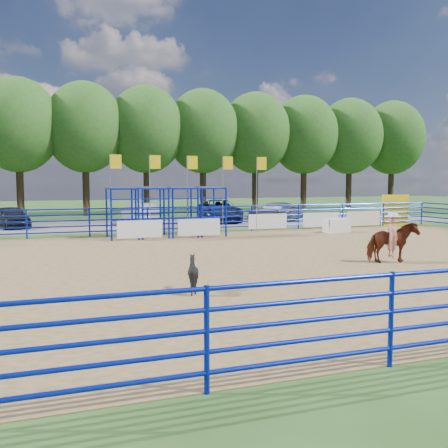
{
  "coord_description": "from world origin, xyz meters",
  "views": [
    {
      "loc": [
        -7.97,
        -16.28,
        2.9
      ],
      "look_at": [
        -1.86,
        1.0,
        1.3
      ],
      "focal_mm": 40.0,
      "sensor_mm": 36.0,
      "label": 1
    }
  ],
  "objects_px": {
    "announcer_table": "(337,225)",
    "car_d": "(274,211)",
    "calf": "(193,274)",
    "horse_and_rider": "(392,238)",
    "car_a": "(12,217)",
    "car_b": "(139,214)",
    "car_c": "(219,211)"
  },
  "relations": [
    {
      "from": "announcer_table",
      "to": "car_d",
      "type": "height_order",
      "value": "car_d"
    },
    {
      "from": "calf",
      "to": "car_d",
      "type": "relative_size",
      "value": 0.21
    },
    {
      "from": "horse_and_rider",
      "to": "car_a",
      "type": "distance_m",
      "value": 23.06
    },
    {
      "from": "car_b",
      "to": "car_c",
      "type": "xyz_separation_m",
      "value": [
        5.82,
        1.09,
        0.05
      ]
    },
    {
      "from": "car_a",
      "to": "car_b",
      "type": "bearing_deg",
      "value": -23.78
    },
    {
      "from": "horse_and_rider",
      "to": "car_a",
      "type": "height_order",
      "value": "horse_and_rider"
    },
    {
      "from": "calf",
      "to": "car_c",
      "type": "distance_m",
      "value": 22.33
    },
    {
      "from": "car_c",
      "to": "car_d",
      "type": "height_order",
      "value": "car_c"
    },
    {
      "from": "horse_and_rider",
      "to": "calf",
      "type": "height_order",
      "value": "horse_and_rider"
    },
    {
      "from": "calf",
      "to": "car_d",
      "type": "height_order",
      "value": "car_d"
    },
    {
      "from": "announcer_table",
      "to": "car_d",
      "type": "xyz_separation_m",
      "value": [
        0.52,
        9.23,
        0.26
      ]
    },
    {
      "from": "car_c",
      "to": "calf",
      "type": "bearing_deg",
      "value": -102.57
    },
    {
      "from": "announcer_table",
      "to": "car_b",
      "type": "bearing_deg",
      "value": 139.72
    },
    {
      "from": "calf",
      "to": "car_d",
      "type": "xyz_separation_m",
      "value": [
        12.18,
        20.91,
        0.17
      ]
    },
    {
      "from": "announcer_table",
      "to": "car_b",
      "type": "distance_m",
      "value": 12.57
    },
    {
      "from": "calf",
      "to": "car_d",
      "type": "bearing_deg",
      "value": -64.65
    },
    {
      "from": "car_b",
      "to": "car_d",
      "type": "bearing_deg",
      "value": -178.95
    },
    {
      "from": "horse_and_rider",
      "to": "car_c",
      "type": "xyz_separation_m",
      "value": [
        0.06,
        18.82,
        -0.1
      ]
    },
    {
      "from": "calf",
      "to": "car_a",
      "type": "height_order",
      "value": "car_a"
    },
    {
      "from": "calf",
      "to": "car_b",
      "type": "xyz_separation_m",
      "value": [
        2.06,
        19.8,
        0.24
      ]
    },
    {
      "from": "announcer_table",
      "to": "car_b",
      "type": "relative_size",
      "value": 0.33
    },
    {
      "from": "announcer_table",
      "to": "car_b",
      "type": "xyz_separation_m",
      "value": [
        -9.59,
        8.12,
        0.33
      ]
    },
    {
      "from": "announcer_table",
      "to": "car_c",
      "type": "xyz_separation_m",
      "value": [
        -3.76,
        9.21,
        0.38
      ]
    },
    {
      "from": "announcer_table",
      "to": "calf",
      "type": "distance_m",
      "value": 16.49
    },
    {
      "from": "car_c",
      "to": "car_d",
      "type": "relative_size",
      "value": 1.22
    },
    {
      "from": "car_b",
      "to": "horse_and_rider",
      "type": "bearing_deg",
      "value": 102.8
    },
    {
      "from": "announcer_table",
      "to": "car_c",
      "type": "distance_m",
      "value": 9.96
    },
    {
      "from": "announcer_table",
      "to": "horse_and_rider",
      "type": "xyz_separation_m",
      "value": [
        -3.82,
        -9.61,
        0.48
      ]
    },
    {
      "from": "car_a",
      "to": "car_d",
      "type": "bearing_deg",
      "value": -16.02
    },
    {
      "from": "car_b",
      "to": "car_c",
      "type": "relative_size",
      "value": 0.79
    },
    {
      "from": "horse_and_rider",
      "to": "car_d",
      "type": "relative_size",
      "value": 0.55
    },
    {
      "from": "car_b",
      "to": "car_d",
      "type": "relative_size",
      "value": 0.97
    }
  ]
}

